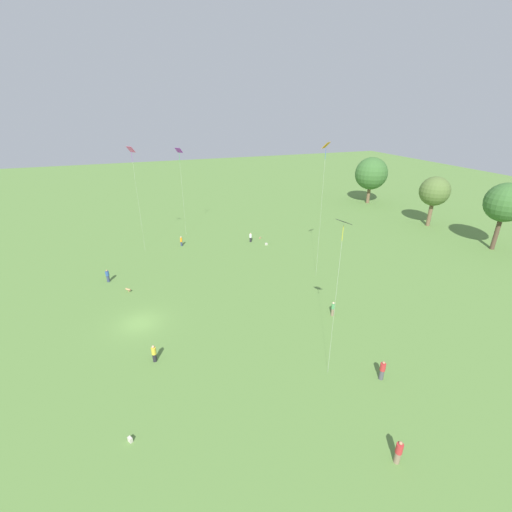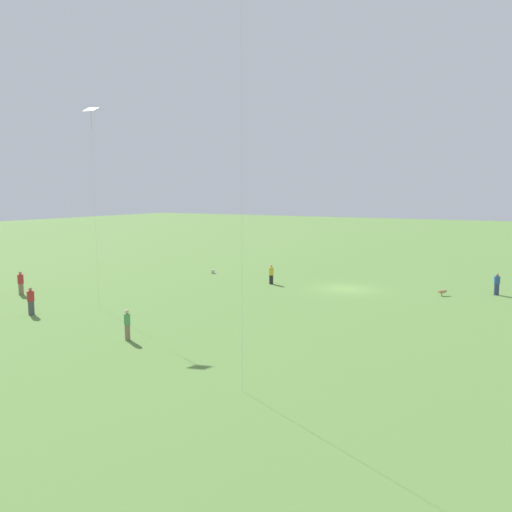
% 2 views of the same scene
% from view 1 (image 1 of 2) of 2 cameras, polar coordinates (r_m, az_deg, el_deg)
% --- Properties ---
extents(ground_plane, '(240.00, 240.00, 0.00)m').
position_cam_1_polar(ground_plane, '(39.38, -18.78, -10.56)').
color(ground_plane, '#5B843D').
extents(tree_0, '(7.35, 7.35, 10.66)m').
position_cam_1_polar(tree_0, '(85.83, 18.65, 12.88)').
color(tree_0, brown).
rests_on(tree_0, ground_plane).
extents(tree_1, '(5.43, 5.43, 9.47)m').
position_cam_1_polar(tree_1, '(73.08, 27.62, 9.51)').
color(tree_1, brown).
rests_on(tree_1, ground_plane).
extents(tree_2, '(6.01, 6.01, 10.76)m').
position_cam_1_polar(tree_2, '(65.61, 36.17, 7.18)').
color(tree_2, brown).
rests_on(tree_2, ground_plane).
extents(person_0, '(0.63, 0.63, 1.89)m').
position_cam_1_polar(person_0, '(26.98, 22.66, -27.93)').
color(person_0, '#847056').
rests_on(person_0, ground_plane).
extents(person_1, '(0.51, 0.51, 1.75)m').
position_cam_1_polar(person_1, '(49.10, -23.49, -3.06)').
color(person_1, '#333D5B').
rests_on(person_1, ground_plane).
extents(person_2, '(0.37, 0.37, 1.70)m').
position_cam_1_polar(person_2, '(57.89, -12.35, 2.43)').
color(person_2, '#333D5B').
rests_on(person_2, ground_plane).
extents(person_3, '(0.64, 0.64, 1.86)m').
position_cam_1_polar(person_3, '(32.21, 20.29, -17.45)').
color(person_3, '#4C4C51').
rests_on(person_3, ground_plane).
extents(person_4, '(0.59, 0.59, 1.74)m').
position_cam_1_polar(person_4, '(33.40, -16.63, -15.31)').
color(person_4, '#232328').
rests_on(person_4, ground_plane).
extents(person_5, '(0.49, 0.49, 1.74)m').
position_cam_1_polar(person_5, '(39.01, 12.68, -8.58)').
color(person_5, '#847056').
rests_on(person_5, ground_plane).
extents(person_6, '(0.48, 0.48, 1.59)m').
position_cam_1_polar(person_6, '(58.39, -0.92, 3.10)').
color(person_6, '#232328').
rests_on(person_6, ground_plane).
extents(kite_0, '(1.30, 1.29, 15.13)m').
position_cam_1_polar(kite_0, '(59.80, -12.70, 16.28)').
color(kite_0, purple).
rests_on(kite_0, ground_plane).
extents(kite_1, '(1.05, 1.01, 13.97)m').
position_cam_1_polar(kite_1, '(25.47, 14.29, 4.06)').
color(kite_1, black).
rests_on(kite_1, ground_plane).
extents(kite_2, '(1.33, 1.27, 16.11)m').
position_cam_1_polar(kite_2, '(54.17, -20.05, 15.75)').
color(kite_2, '#E54C99').
rests_on(kite_2, ground_plane).
extents(kite_3, '(1.17, 1.23, 17.50)m').
position_cam_1_polar(kite_3, '(42.97, 11.53, 16.57)').
color(kite_3, orange).
rests_on(kite_3, ground_plane).
extents(dog_0, '(0.63, 0.65, 0.48)m').
position_cam_1_polar(dog_0, '(45.82, -20.56, -5.24)').
color(dog_0, tan).
rests_on(dog_0, ground_plane).
extents(picnic_bag_0, '(0.40, 0.35, 0.38)m').
position_cam_1_polar(picnic_bag_0, '(28.24, -20.23, -26.78)').
color(picnic_bag_0, beige).
rests_on(picnic_bag_0, ground_plane).
extents(picnic_bag_1, '(0.44, 0.42, 0.33)m').
position_cam_1_polar(picnic_bag_1, '(57.25, 1.73, 2.01)').
color(picnic_bag_1, beige).
rests_on(picnic_bag_1, ground_plane).
extents(picnic_bag_2, '(0.37, 0.45, 0.29)m').
position_cam_1_polar(picnic_bag_2, '(59.97, 0.69, 3.03)').
color(picnic_bag_2, '#A58459').
rests_on(picnic_bag_2, ground_plane).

